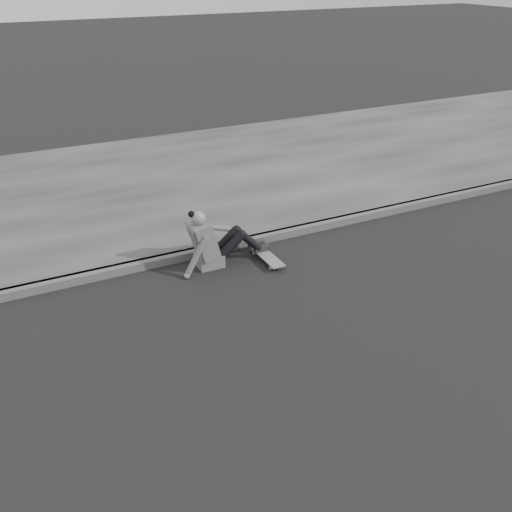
# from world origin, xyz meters

# --- Properties ---
(ground) EXTENTS (80.00, 80.00, 0.00)m
(ground) POSITION_xyz_m (0.00, 0.00, 0.00)
(ground) COLOR black
(ground) RESTS_ON ground
(curb) EXTENTS (24.00, 0.16, 0.12)m
(curb) POSITION_xyz_m (0.00, 2.58, 0.06)
(curb) COLOR #4D4D4D
(curb) RESTS_ON ground
(sidewalk) EXTENTS (24.00, 6.00, 0.12)m
(sidewalk) POSITION_xyz_m (0.00, 5.60, 0.06)
(sidewalk) COLOR #3C3C3C
(sidewalk) RESTS_ON ground
(skateboard) EXTENTS (0.20, 0.78, 0.09)m
(skateboard) POSITION_xyz_m (-0.83, 2.00, 0.07)
(skateboard) COLOR #9D9E99
(skateboard) RESTS_ON ground
(seated_woman) EXTENTS (1.38, 0.46, 0.88)m
(seated_woman) POSITION_xyz_m (-1.56, 2.24, 0.36)
(seated_woman) COLOR #59595C
(seated_woman) RESTS_ON ground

